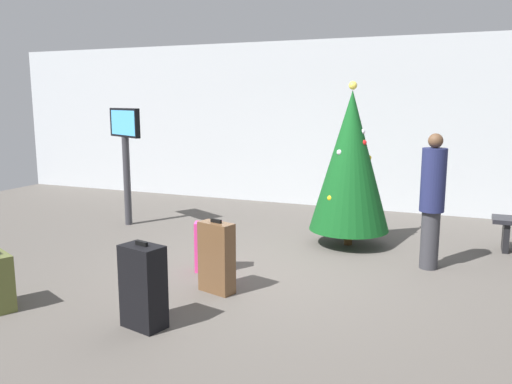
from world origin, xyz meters
The scene contains 8 objects.
ground_plane centered at (0.00, 0.00, 0.00)m, with size 16.00×16.00×0.00m, color #514C47.
back_wall centered at (0.00, 4.36, 1.64)m, with size 16.00×0.20×3.29m, color #B7BCC1.
holiday_tree centered at (0.62, 1.60, 1.25)m, with size 1.16×1.16×2.38m.
flight_info_kiosk centered at (-3.17, 1.44, 1.40)m, with size 0.88×0.52×1.99m.
traveller_0 centered at (1.81, 0.90, 0.91)m, with size 0.42×0.42×1.72m.
suitcase_0 centered at (-0.32, -0.88, 0.40)m, with size 0.44×0.29×0.83m.
suitcase_2 centered at (-0.73, -0.27, 0.31)m, with size 0.38×0.29×0.67m.
suitcase_3 centered at (-0.54, -1.96, 0.40)m, with size 0.45×0.34×0.83m.
Camera 1 is at (2.19, -5.84, 2.11)m, focal length 36.49 mm.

